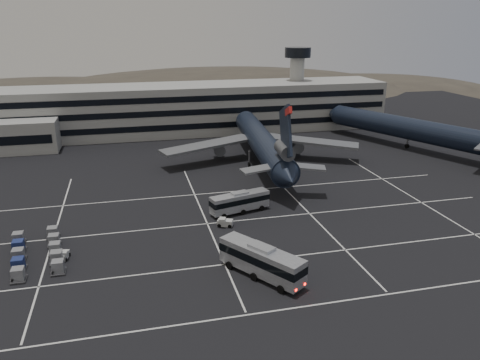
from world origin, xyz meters
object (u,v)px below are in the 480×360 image
object	(u,v)px
trijet_main	(262,142)
bus_near	(261,260)
uld_cluster	(37,252)
tug_a	(63,255)
bus_far	(240,201)

from	to	relation	value
trijet_main	bus_near	distance (m)	50.70
bus_near	uld_cluster	distance (m)	31.90
bus_near	uld_cluster	size ratio (longest dim) A/B	0.83
uld_cluster	tug_a	bearing A→B (deg)	-21.62
tug_a	uld_cluster	distance (m)	3.90
bus_near	uld_cluster	bearing A→B (deg)	123.44
uld_cluster	bus_near	bearing A→B (deg)	-23.19
trijet_main	bus_far	distance (m)	29.58
bus_near	uld_cluster	world-z (taller)	bus_near
bus_far	tug_a	distance (m)	30.02
trijet_main	tug_a	xyz separation A→B (m)	(-39.94, -37.45, -4.66)
trijet_main	uld_cluster	xyz separation A→B (m)	(-43.56, -36.02, -4.38)
bus_near	tug_a	distance (m)	28.02
bus_near	tug_a	xyz separation A→B (m)	(-25.66, 11.11, -1.84)
trijet_main	tug_a	bearing A→B (deg)	-131.12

